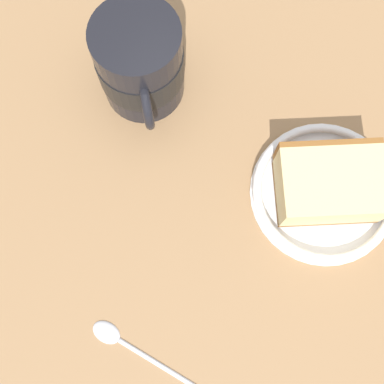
{
  "coord_description": "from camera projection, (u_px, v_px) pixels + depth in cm",
  "views": [
    {
      "loc": [
        -1.31,
        15.54,
        51.18
      ],
      "look_at": [
        5.97,
        5.21,
        3.0
      ],
      "focal_mm": 46.07,
      "sensor_mm": 36.0,
      "label": 1
    }
  ],
  "objects": [
    {
      "name": "teaspoon",
      "position": [
        123.0,
        343.0,
        0.49
      ],
      "size": [
        12.39,
        2.38,
        0.8
      ],
      "color": "silver",
      "rests_on": "ground_plane"
    },
    {
      "name": "tea_mug",
      "position": [
        140.0,
        64.0,
        0.51
      ],
      "size": [
        10.12,
        10.12,
        10.85
      ],
      "color": "black",
      "rests_on": "ground_plane"
    },
    {
      "name": "cake_slice",
      "position": [
        329.0,
        184.0,
        0.5
      ],
      "size": [
        12.84,
        12.37,
        4.87
      ],
      "color": "brown",
      "rests_on": "small_plate"
    },
    {
      "name": "small_plate",
      "position": [
        324.0,
        192.0,
        0.52
      ],
      "size": [
        15.46,
        15.46,
        1.74
      ],
      "color": "white",
      "rests_on": "ground_plane"
    },
    {
      "name": "ground_plane",
      "position": [
        263.0,
        195.0,
        0.54
      ],
      "size": [
        112.51,
        112.51,
        2.88
      ],
      "primitive_type": "cube",
      "color": "#936D47"
    }
  ]
}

